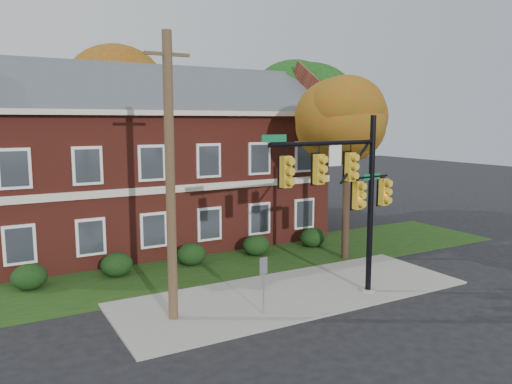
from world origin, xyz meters
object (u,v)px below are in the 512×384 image
utility_pole (170,179)px  hedge_left (117,265)px  tree_right_rear (313,100)px  sign_post (263,276)px  hedge_right (256,245)px  tree_far_rear (135,90)px  apartment_building (154,153)px  hedge_far_right (313,237)px  hedge_far_left (29,277)px  hedge_center (192,254)px  tree_near_right (354,123)px  traffic_signal (349,187)px

utility_pole → hedge_left: bearing=95.8°
tree_right_rear → sign_post: size_ratio=5.07×
hedge_right → tree_far_rear: (-2.16, 13.09, 8.32)m
apartment_building → sign_post: 12.78m
hedge_left → hedge_far_right: (10.50, 0.00, 0.00)m
hedge_left → hedge_right: (7.00, 0.00, 0.00)m
tree_right_rear → sign_post: bearing=-131.2°
hedge_far_left → utility_pole: size_ratio=0.15×
hedge_far_right → sign_post: (-7.18, -7.02, 0.90)m
apartment_building → hedge_right: bearing=-56.3°
apartment_building → hedge_left: size_ratio=13.43×
hedge_far_left → hedge_far_right: bearing=0.0°
tree_right_rear → apartment_building: bearing=-175.7°
hedge_center → apartment_building: bearing=90.0°
hedge_far_right → tree_right_rear: size_ratio=0.13×
apartment_building → sign_post: apartment_building is taller
hedge_left → tree_near_right: tree_near_right is taller
hedge_center → hedge_far_right: size_ratio=1.00×
hedge_far_left → hedge_center: size_ratio=1.00×
tree_far_rear → tree_right_rear: bearing=-35.0°
traffic_signal → hedge_far_right: bearing=56.1°
utility_pole → sign_post: 4.62m
hedge_far_right → utility_pole: utility_pole is taller
hedge_center → utility_pole: (-3.05, -5.87, 4.33)m
apartment_building → hedge_right: (3.50, -5.25, -4.46)m
tree_near_right → hedge_left: bearing=165.2°
hedge_left → tree_near_right: size_ratio=0.16×
hedge_left → hedge_right: same height
utility_pole → sign_post: utility_pole is taller
hedge_left → tree_right_rear: 17.74m
tree_right_rear → tree_far_rear: tree_far_rear is taller
hedge_right → tree_right_rear: tree_right_rear is taller
hedge_right → utility_pole: (-6.55, -5.87, 4.33)m
hedge_center → tree_near_right: size_ratio=0.16×
hedge_center → hedge_far_right: same height
traffic_signal → utility_pole: size_ratio=0.73×
tree_near_right → hedge_right: bearing=142.7°
tree_right_rear → traffic_signal: size_ratio=1.53×
hedge_far_left → hedge_left: (3.50, 0.00, 0.00)m
tree_near_right → hedge_center: bearing=158.6°
hedge_far_right → tree_near_right: (0.22, -2.83, 6.14)m
tree_near_right → traffic_signal: bearing=-131.6°
apartment_building → traffic_signal: size_ratio=2.70×
tree_right_rear → tree_near_right: bearing=-114.6°
tree_far_rear → tree_near_right: bearing=-69.7°
apartment_building → hedge_center: 6.89m
apartment_building → utility_pole: size_ratio=1.96×
hedge_far_right → tree_far_rear: bearing=113.4°
traffic_signal → utility_pole: (-6.41, 1.32, 0.54)m
hedge_left → tree_right_rear: size_ratio=0.13×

